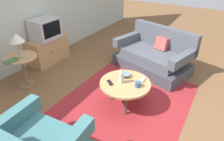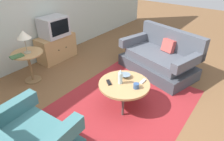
# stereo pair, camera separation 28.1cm
# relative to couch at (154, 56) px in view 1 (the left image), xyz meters

# --- Properties ---
(ground_plane) EXTENTS (16.00, 16.00, 0.00)m
(ground_plane) POSITION_rel_couch_xyz_m (-1.37, -0.05, -0.29)
(ground_plane) COLOR brown
(back_wall) EXTENTS (9.00, 0.12, 2.70)m
(back_wall) POSITION_rel_couch_xyz_m (-1.37, 2.46, 1.06)
(back_wall) COLOR #B2BCB2
(back_wall) RESTS_ON ground
(area_rug) EXTENTS (2.36, 1.93, 0.00)m
(area_rug) POSITION_rel_couch_xyz_m (-1.36, -0.03, -0.29)
(area_rug) COLOR maroon
(area_rug) RESTS_ON ground
(couch) EXTENTS (1.23, 1.68, 0.86)m
(couch) POSITION_rel_couch_xyz_m (0.00, 0.00, 0.00)
(couch) COLOR #3E424B
(couch) RESTS_ON ground
(coffee_table) EXTENTS (0.80, 0.80, 0.42)m
(coffee_table) POSITION_rel_couch_xyz_m (-1.36, -0.03, 0.10)
(coffee_table) COLOR tan
(coffee_table) RESTS_ON ground
(side_table) EXTENTS (0.56, 0.56, 0.60)m
(side_table) POSITION_rel_couch_xyz_m (-1.83, 1.79, 0.15)
(side_table) COLOR tan
(side_table) RESTS_ON ground
(tv_stand) EXTENTS (0.87, 0.43, 0.57)m
(tv_stand) POSITION_rel_couch_xyz_m (-0.91, 2.15, -0.00)
(tv_stand) COLOR tan
(tv_stand) RESTS_ON ground
(television) EXTENTS (0.57, 0.45, 0.43)m
(television) POSITION_rel_couch_xyz_m (-0.91, 2.14, 0.50)
(television) COLOR #B7B7BC
(television) RESTS_ON tv_stand
(table_lamp) EXTENTS (0.25, 0.25, 0.42)m
(table_lamp) POSITION_rel_couch_xyz_m (-1.83, 1.77, 0.65)
(table_lamp) COLOR #9E937A
(table_lamp) RESTS_ON side_table
(vase) EXTENTS (0.07, 0.07, 0.24)m
(vase) POSITION_rel_couch_xyz_m (-1.40, 0.02, 0.25)
(vase) COLOR silver
(vase) RESTS_ON coffee_table
(mug) EXTENTS (0.13, 0.09, 0.08)m
(mug) POSITION_rel_couch_xyz_m (-1.36, -0.24, 0.17)
(mug) COLOR #335184
(mug) RESTS_ON coffee_table
(bowl) EXTENTS (0.17, 0.17, 0.06)m
(bowl) POSITION_rel_couch_xyz_m (-1.21, 0.05, 0.16)
(bowl) COLOR slate
(bowl) RESTS_ON coffee_table
(tv_remote_dark) EXTENTS (0.13, 0.14, 0.02)m
(tv_remote_dark) POSITION_rel_couch_xyz_m (-1.50, 0.16, 0.14)
(tv_remote_dark) COLOR black
(tv_remote_dark) RESTS_ON coffee_table
(tv_remote_silver) EXTENTS (0.14, 0.05, 0.02)m
(tv_remote_silver) POSITION_rel_couch_xyz_m (-1.16, -0.24, 0.14)
(tv_remote_silver) COLOR #B2B2B7
(tv_remote_silver) RESTS_ON coffee_table
(book) EXTENTS (0.23, 0.16, 0.03)m
(book) POSITION_rel_couch_xyz_m (-2.04, 1.76, 0.33)
(book) COLOR #3D663D
(book) RESTS_ON side_table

